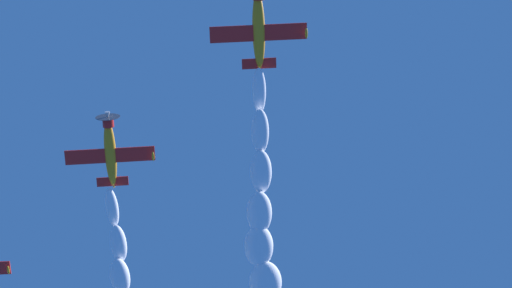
% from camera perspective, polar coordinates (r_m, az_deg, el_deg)
% --- Properties ---
extents(airplane_lead, '(8.69, 8.13, 3.42)m').
position_cam_1_polar(airplane_lead, '(77.09, 0.19, 8.16)').
color(airplane_lead, orange).
extents(airplane_left_wingman, '(8.69, 8.13, 3.18)m').
position_cam_1_polar(airplane_left_wingman, '(84.89, -10.17, -0.44)').
color(airplane_left_wingman, orange).
extents(smoke_trail_lead, '(17.00, 27.25, 7.47)m').
position_cam_1_polar(smoke_trail_lead, '(84.56, 0.37, -7.65)').
color(smoke_trail_lead, white).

